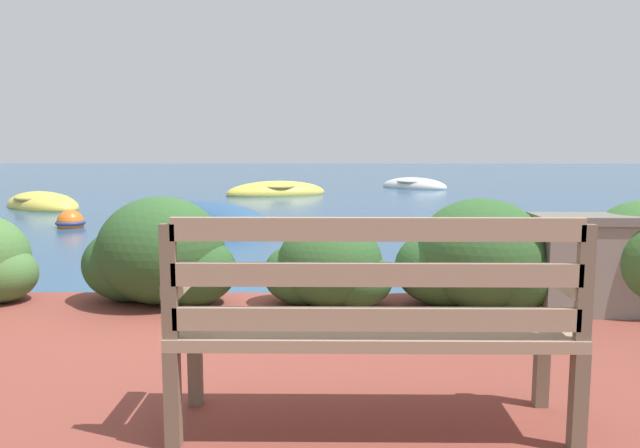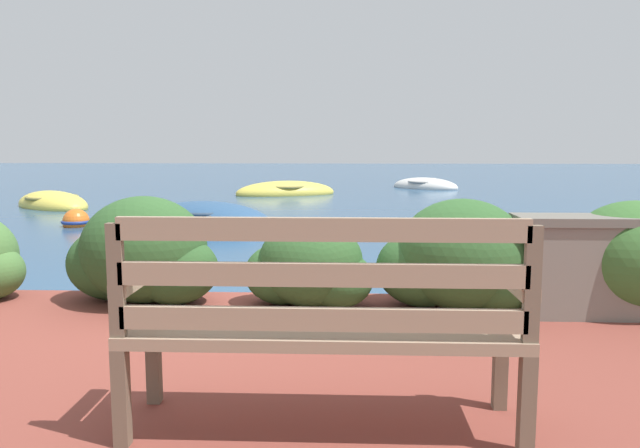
{
  "view_description": "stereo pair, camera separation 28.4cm",
  "coord_description": "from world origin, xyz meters",
  "px_view_note": "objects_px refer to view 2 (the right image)",
  "views": [
    {
      "loc": [
        0.73,
        -4.94,
        1.42
      ],
      "look_at": [
        0.62,
        4.16,
        0.25
      ],
      "focal_mm": 35.0,
      "sensor_mm": 36.0,
      "label": 1
    },
    {
      "loc": [
        1.01,
        -4.93,
        1.42
      ],
      "look_at": [
        0.62,
        4.16,
        0.25
      ],
      "focal_mm": 35.0,
      "sensor_mm": 36.0,
      "label": 2
    }
  ],
  "objects_px": {
    "rowboat_mid": "(53,205)",
    "rowboat_far": "(286,193)",
    "rowboat_nearest": "(208,222)",
    "mooring_buoy": "(76,222)",
    "rowboat_outer": "(425,187)",
    "park_bench": "(323,319)"
  },
  "relations": [
    {
      "from": "rowboat_outer",
      "to": "mooring_buoy",
      "type": "bearing_deg",
      "value": -85.72
    },
    {
      "from": "rowboat_far",
      "to": "rowboat_nearest",
      "type": "bearing_deg",
      "value": -116.92
    },
    {
      "from": "park_bench",
      "to": "mooring_buoy",
      "type": "bearing_deg",
      "value": 126.66
    },
    {
      "from": "rowboat_far",
      "to": "rowboat_outer",
      "type": "height_order",
      "value": "rowboat_far"
    },
    {
      "from": "rowboat_mid",
      "to": "rowboat_far",
      "type": "distance_m",
      "value": 6.13
    },
    {
      "from": "park_bench",
      "to": "rowboat_mid",
      "type": "height_order",
      "value": "park_bench"
    },
    {
      "from": "rowboat_mid",
      "to": "rowboat_far",
      "type": "height_order",
      "value": "rowboat_far"
    },
    {
      "from": "rowboat_nearest",
      "to": "rowboat_mid",
      "type": "height_order",
      "value": "rowboat_nearest"
    },
    {
      "from": "mooring_buoy",
      "to": "rowboat_outer",
      "type": "bearing_deg",
      "value": 53.07
    },
    {
      "from": "rowboat_nearest",
      "to": "rowboat_mid",
      "type": "distance_m",
      "value": 5.17
    },
    {
      "from": "rowboat_nearest",
      "to": "mooring_buoy",
      "type": "distance_m",
      "value": 2.26
    },
    {
      "from": "rowboat_nearest",
      "to": "mooring_buoy",
      "type": "relative_size",
      "value": 5.67
    },
    {
      "from": "rowboat_outer",
      "to": "rowboat_far",
      "type": "bearing_deg",
      "value": -106.12
    },
    {
      "from": "park_bench",
      "to": "rowboat_nearest",
      "type": "relative_size",
      "value": 0.59
    },
    {
      "from": "rowboat_far",
      "to": "rowboat_outer",
      "type": "distance_m",
      "value": 5.01
    },
    {
      "from": "rowboat_mid",
      "to": "park_bench",
      "type": "bearing_deg",
      "value": 160.3
    },
    {
      "from": "rowboat_outer",
      "to": "mooring_buoy",
      "type": "height_order",
      "value": "rowboat_outer"
    },
    {
      "from": "rowboat_nearest",
      "to": "rowboat_far",
      "type": "relative_size",
      "value": 0.92
    },
    {
      "from": "park_bench",
      "to": "rowboat_outer",
      "type": "distance_m",
      "value": 17.77
    },
    {
      "from": "rowboat_far",
      "to": "rowboat_outer",
      "type": "relative_size",
      "value": 1.23
    },
    {
      "from": "park_bench",
      "to": "rowboat_nearest",
      "type": "height_order",
      "value": "park_bench"
    },
    {
      "from": "rowboat_mid",
      "to": "rowboat_far",
      "type": "relative_size",
      "value": 0.86
    }
  ]
}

